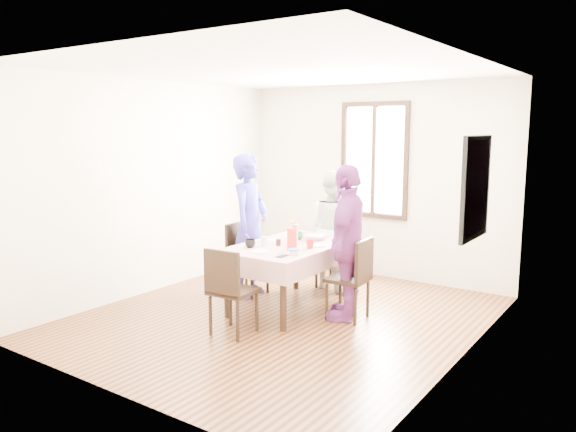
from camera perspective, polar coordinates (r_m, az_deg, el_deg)
The scene contains 31 objects.
ground at distance 6.36m, azimuth -0.54°, elevation -10.27°, with size 4.50×4.50×0.00m, color black.
back_wall at distance 7.98m, azimuth 8.82°, elevation 3.50°, with size 4.00×4.00×0.00m, color beige.
right_wall at distance 5.17m, azimuth 17.86°, elevation 0.25°, with size 4.50×4.50×0.00m, color beige.
window_frame at distance 7.94m, azimuth 8.80°, elevation 5.64°, with size 1.02×0.06×1.62m, color black.
window_pane at distance 7.95m, azimuth 8.84°, elevation 5.64°, with size 0.90×0.02×1.50m, color white.
art_poster at distance 5.44m, azimuth 18.68°, elevation 2.75°, with size 0.04×0.76×0.96m, color red.
dining_table at distance 6.58m, azimuth 0.25°, elevation -6.19°, with size 0.88×1.50×0.75m, color black.
tablecloth at distance 6.49m, azimuth 0.25°, elevation -2.95°, with size 1.00×1.62×0.01m, color #5E0A11.
chair_left at distance 7.09m, azimuth -4.04°, elevation -4.43°, with size 0.42×0.42×0.91m, color black.
chair_right at distance 6.23m, azimuth 6.13°, elevation -6.36°, with size 0.42×0.42×0.91m, color black.
chair_far at distance 7.41m, azimuth 4.76°, elevation -3.87°, with size 0.42×0.42×0.91m, color black.
chair_near at distance 5.77m, azimuth -5.59°, elevation -7.59°, with size 0.42×0.42×0.91m, color black.
person_left at distance 6.99m, azimuth -3.95°, elevation -0.98°, with size 0.65×0.43×1.78m, color #363094.
person_far at distance 7.33m, azimuth 4.72°, elevation -1.42°, with size 0.76×0.59×1.56m, color silver.
person_right at distance 6.14m, azimuth 6.04°, elevation -2.71°, with size 1.01×0.42×1.72m, color #752D73.
mug_black at distance 6.31m, azimuth -3.89°, elevation -2.82°, with size 0.12×0.12×0.09m, color black.
mug_flag at distance 6.27m, azimuth 2.27°, elevation -2.90°, with size 0.10×0.10×0.09m, color red.
mug_green at distance 6.76m, azimuth 1.03°, elevation -2.01°, with size 0.12×0.12×0.09m, color #0C7226.
serving_bowl at distance 6.75m, azimuth 2.86°, elevation -2.19°, with size 0.24×0.24×0.06m, color white.
juice_carton at distance 6.16m, azimuth 0.40°, elevation -2.38°, with size 0.08×0.08×0.24m, color red.
butter_tub at distance 5.95m, azimuth 0.59°, elevation -3.74°, with size 0.10×0.10×0.05m, color white.
jam_jar at distance 6.39m, azimuth -0.99°, elevation -2.71°, with size 0.06×0.06×0.08m, color black.
drinking_glass at distance 6.42m, azimuth -2.44°, elevation -2.56°, with size 0.07×0.07×0.10m, color silver.
smartphone at distance 5.87m, azimuth -0.60°, elevation -4.12°, with size 0.07×0.14×0.01m, color black.
flower_vase at distance 6.48m, azimuth 0.67°, elevation -2.18°, with size 0.08×0.08×0.16m, color silver.
plate_left at distance 6.71m, azimuth -1.35°, elevation -2.45°, with size 0.20×0.20×0.01m, color white.
plate_right at distance 6.41m, azimuth 2.97°, elevation -3.00°, with size 0.20×0.20×0.01m, color white.
plate_far at distance 6.97m, azimuth 2.75°, elevation -2.03°, with size 0.20×0.20×0.01m, color white.
plate_near at distance 6.08m, azimuth -2.96°, elevation -3.65°, with size 0.20×0.20×0.01m, color white.
butter_lid at distance 5.94m, azimuth 0.59°, elevation -3.44°, with size 0.12×0.12×0.01m, color blue.
flower_bunch at distance 6.46m, azimuth 0.68°, elevation -1.05°, with size 0.09×0.09×0.10m, color yellow, non-canonical shape.
Camera 1 is at (3.47, -4.90, 2.09)m, focal length 34.81 mm.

